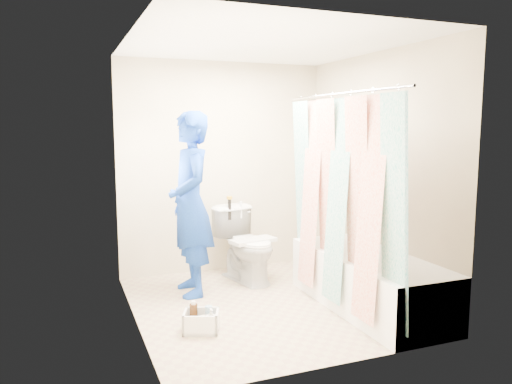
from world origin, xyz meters
name	(u,v)px	position (x,y,z in m)	size (l,w,h in m)	color
floor	(266,304)	(0.00, 0.00, 0.00)	(2.60, 2.60, 0.00)	tan
ceiling	(266,43)	(0.00, 0.00, 2.40)	(2.40, 2.60, 0.02)	white
wall_back	(223,167)	(0.00, 1.30, 1.20)	(2.40, 0.02, 2.40)	beige
wall_front	(340,197)	(0.00, -1.30, 1.20)	(2.40, 0.02, 2.40)	beige
wall_left	(132,184)	(-1.20, 0.00, 1.20)	(0.02, 2.60, 2.40)	beige
wall_right	(376,174)	(1.20, 0.00, 1.20)	(0.02, 2.60, 2.40)	beige
bathtub	(368,280)	(0.85, -0.43, 0.27)	(0.70, 1.75, 0.50)	white
curtain_rod	(341,94)	(0.52, -0.43, 1.95)	(0.02, 0.02, 1.90)	silver
shower_curtain	(339,201)	(0.52, -0.43, 1.02)	(0.06, 1.75, 1.80)	white
toilet	(247,244)	(0.10, 0.77, 0.40)	(0.45, 0.78, 0.80)	white
tank_lid	(253,240)	(0.12, 0.64, 0.47)	(0.49, 0.21, 0.04)	silver
tank_internals	(233,207)	(0.00, 0.97, 0.79)	(0.19, 0.08, 0.26)	black
plumber	(190,204)	(-0.57, 0.58, 0.91)	(0.66, 0.44, 1.82)	#0F239C
cleaning_caddy	(202,322)	(-0.72, -0.39, 0.08)	(0.35, 0.32, 0.22)	white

